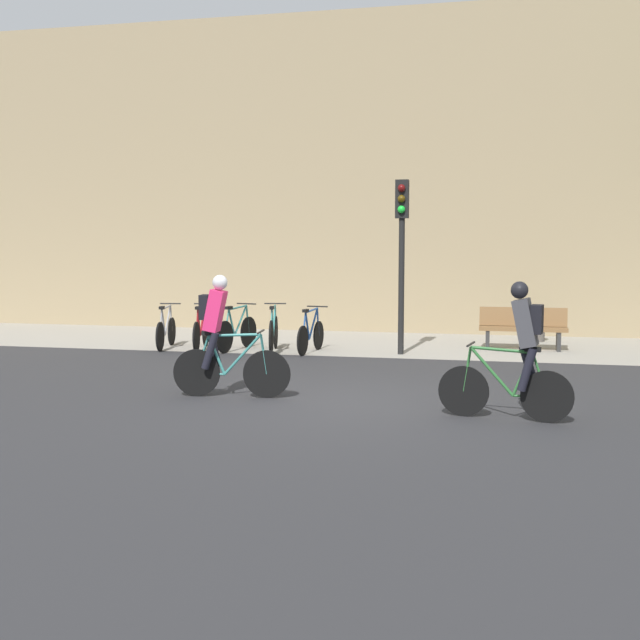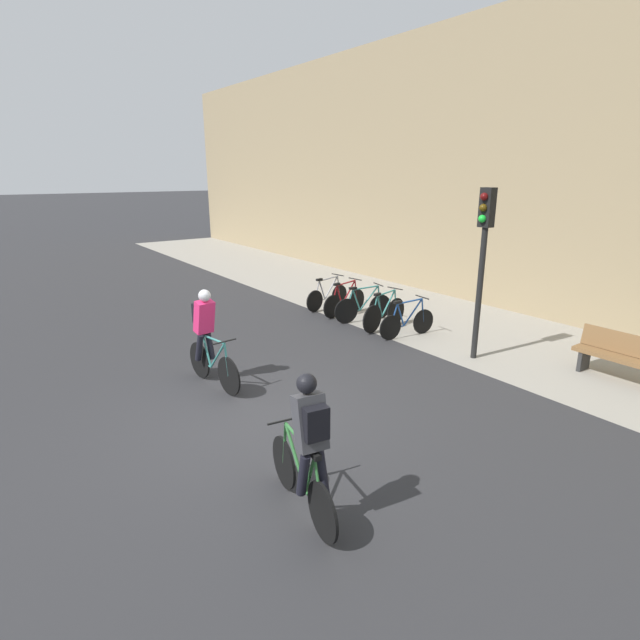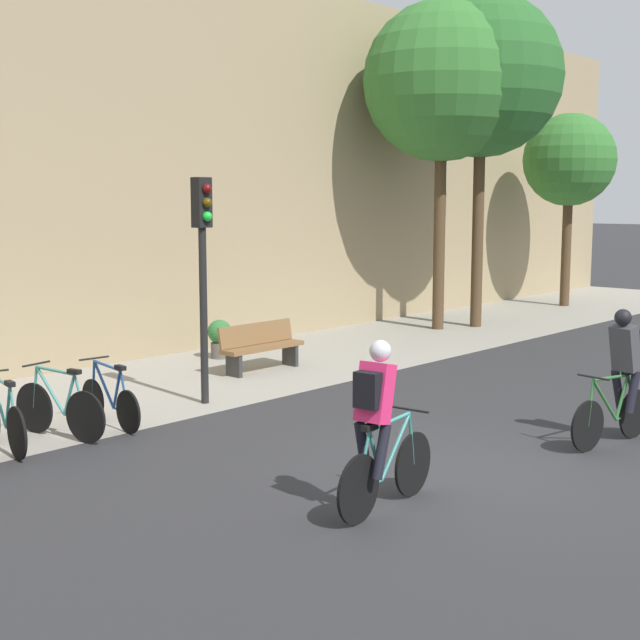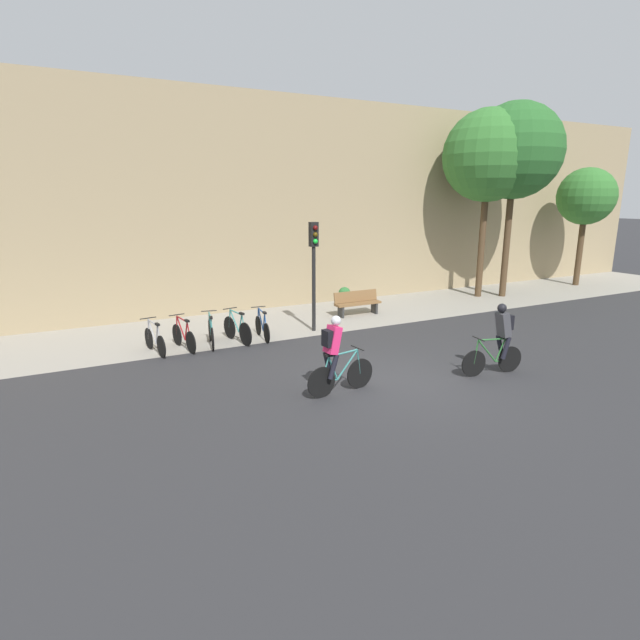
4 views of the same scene
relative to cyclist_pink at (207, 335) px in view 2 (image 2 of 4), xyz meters
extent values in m
plane|color=#2B2B2D|center=(1.72, 0.00, -0.95)|extent=(200.00, 200.00, 0.00)
cube|color=gray|center=(1.72, 6.75, -0.94)|extent=(44.00, 4.50, 0.01)
cube|color=#9E8966|center=(1.72, 9.30, 3.05)|extent=(44.00, 0.60, 7.99)
cylinder|color=black|center=(0.69, 0.07, -0.60)|extent=(0.70, 0.11, 0.70)
cylinder|color=black|center=(-0.35, -0.04, -0.60)|extent=(0.70, 0.11, 0.70)
cylinder|color=teal|center=(0.33, 0.03, -0.31)|extent=(0.57, 0.10, 0.62)
cylinder|color=teal|center=(-0.05, -0.01, -0.33)|extent=(0.27, 0.07, 0.58)
cylinder|color=teal|center=(0.22, 0.02, -0.03)|extent=(0.78, 0.12, 0.07)
cylinder|color=teal|center=(-0.15, -0.01, -0.60)|extent=(0.42, 0.07, 0.05)
cylinder|color=teal|center=(-0.26, -0.03, -0.32)|extent=(0.22, 0.05, 0.56)
cylinder|color=teal|center=(0.65, 0.07, -0.31)|extent=(0.12, 0.05, 0.59)
cylinder|color=black|center=(0.60, 0.06, 0.02)|extent=(0.07, 0.46, 0.03)
cube|color=black|center=(-0.17, -0.02, -0.01)|extent=(0.21, 0.10, 0.06)
cube|color=#E52866|center=(-0.07, -0.01, 0.32)|extent=(0.35, 0.35, 0.63)
sphere|color=silver|center=(0.01, 0.00, 0.73)|extent=(0.24, 0.24, 0.22)
cylinder|color=black|center=(-0.11, -0.12, -0.25)|extent=(0.28, 0.14, 0.56)
cylinder|color=black|center=(-0.13, 0.10, -0.25)|extent=(0.25, 0.13, 0.56)
cube|color=black|center=(-0.21, -0.02, 0.37)|extent=(0.17, 0.27, 0.36)
cylinder|color=black|center=(3.54, -0.56, -0.61)|extent=(0.66, 0.14, 0.66)
cylinder|color=black|center=(4.58, -0.73, -0.61)|extent=(0.66, 0.14, 0.66)
cylinder|color=#2D6B33|center=(3.89, -0.62, -0.33)|extent=(0.58, 0.13, 0.62)
cylinder|color=#2D6B33|center=(4.28, -0.68, -0.35)|extent=(0.27, 0.08, 0.58)
cylinder|color=#2D6B33|center=(4.00, -0.64, -0.05)|extent=(0.78, 0.16, 0.07)
cylinder|color=#2D6B33|center=(4.37, -0.69, -0.62)|extent=(0.42, 0.10, 0.05)
cylinder|color=#2D6B33|center=(4.48, -0.71, -0.34)|extent=(0.22, 0.07, 0.56)
cylinder|color=#2D6B33|center=(3.58, -0.57, -0.32)|extent=(0.12, 0.05, 0.59)
cylinder|color=black|center=(3.62, -0.58, 0.01)|extent=(0.10, 0.46, 0.03)
cube|color=black|center=(4.39, -0.70, -0.02)|extent=(0.21, 0.11, 0.06)
cube|color=#3D3D42|center=(4.29, -0.68, 0.31)|extent=(0.37, 0.37, 0.63)
sphere|color=black|center=(4.21, -0.67, 0.72)|extent=(0.25, 0.25, 0.22)
cylinder|color=black|center=(4.36, -0.58, -0.27)|extent=(0.29, 0.15, 0.56)
cylinder|color=black|center=(4.32, -0.80, -0.27)|extent=(0.25, 0.15, 0.56)
cube|color=black|center=(4.43, -0.70, 0.36)|extent=(0.18, 0.28, 0.36)
cylinder|color=black|center=(-3.08, 5.46, -0.64)|extent=(0.14, 0.61, 0.62)
cylinder|color=black|center=(-2.92, 4.45, -0.64)|extent=(0.14, 0.61, 0.62)
cylinder|color=#99999E|center=(-3.03, 5.12, -0.36)|extent=(0.13, 0.56, 0.62)
cylinder|color=#99999E|center=(-2.96, 4.74, -0.37)|extent=(0.08, 0.26, 0.58)
cylinder|color=#99999E|center=(-3.01, 5.00, -0.07)|extent=(0.16, 0.75, 0.07)
cylinder|color=#99999E|center=(-2.95, 4.65, -0.65)|extent=(0.10, 0.41, 0.05)
cylinder|color=#99999E|center=(-2.93, 4.54, -0.36)|extent=(0.07, 0.22, 0.56)
cylinder|color=#99999E|center=(-3.08, 5.42, -0.35)|extent=(0.05, 0.12, 0.59)
cylinder|color=black|center=(-3.07, 5.38, -0.02)|extent=(0.46, 0.10, 0.03)
cube|color=black|center=(-2.95, 4.63, -0.05)|extent=(0.11, 0.21, 0.06)
cylinder|color=black|center=(-2.29, 5.45, -0.63)|extent=(0.14, 0.63, 0.64)
cylinder|color=black|center=(-2.11, 4.45, -0.63)|extent=(0.14, 0.63, 0.64)
cylinder|color=maroon|center=(-2.23, 5.11, -0.35)|extent=(0.13, 0.56, 0.62)
cylinder|color=maroon|center=(-2.16, 4.74, -0.36)|extent=(0.08, 0.26, 0.58)
cylinder|color=maroon|center=(-2.21, 5.00, -0.06)|extent=(0.17, 0.75, 0.07)
cylinder|color=maroon|center=(-2.15, 4.65, -0.64)|extent=(0.10, 0.41, 0.05)
cylinder|color=maroon|center=(-2.13, 4.54, -0.35)|extent=(0.07, 0.22, 0.56)
cylinder|color=maroon|center=(-2.28, 5.41, -0.34)|extent=(0.06, 0.12, 0.58)
cylinder|color=black|center=(-2.27, 5.37, -0.01)|extent=(0.46, 0.11, 0.03)
cube|color=black|center=(-2.15, 4.63, -0.04)|extent=(0.11, 0.21, 0.06)
cylinder|color=black|center=(-1.31, 5.46, -0.61)|extent=(0.16, 0.66, 0.67)
cylinder|color=black|center=(-1.50, 4.45, -0.61)|extent=(0.16, 0.66, 0.67)
cylinder|color=teal|center=(-1.37, 5.12, -0.33)|extent=(0.14, 0.56, 0.62)
cylinder|color=teal|center=(-1.44, 4.74, -0.35)|extent=(0.09, 0.27, 0.58)
cylinder|color=teal|center=(-1.39, 5.01, -0.05)|extent=(0.18, 0.75, 0.07)
cylinder|color=teal|center=(-1.46, 4.65, -0.62)|extent=(0.11, 0.41, 0.05)
cylinder|color=teal|center=(-1.48, 4.54, -0.34)|extent=(0.07, 0.22, 0.56)
cylinder|color=teal|center=(-1.32, 5.42, -0.32)|extent=(0.06, 0.12, 0.59)
cylinder|color=black|center=(-1.32, 5.38, 0.01)|extent=(0.46, 0.11, 0.03)
cube|color=black|center=(-1.46, 4.63, -0.02)|extent=(0.12, 0.21, 0.06)
cylinder|color=black|center=(-0.69, 5.44, -0.60)|extent=(0.16, 0.69, 0.70)
cylinder|color=black|center=(-0.51, 4.47, -0.60)|extent=(0.16, 0.69, 0.70)
cylinder|color=teal|center=(-0.63, 5.11, -0.31)|extent=(0.14, 0.54, 0.62)
cylinder|color=teal|center=(-0.57, 4.75, -0.33)|extent=(0.09, 0.26, 0.58)
cylinder|color=teal|center=(-0.61, 5.00, -0.03)|extent=(0.17, 0.72, 0.07)
cylinder|color=teal|center=(-0.55, 4.67, -0.60)|extent=(0.10, 0.39, 0.05)
cylinder|color=teal|center=(-0.53, 4.56, -0.32)|extent=(0.07, 0.21, 0.56)
cylinder|color=teal|center=(-0.68, 5.40, -0.31)|extent=(0.06, 0.12, 0.58)
cylinder|color=black|center=(-0.68, 5.36, 0.02)|extent=(0.46, 0.11, 0.03)
cube|color=black|center=(-0.55, 4.65, -0.01)|extent=(0.11, 0.21, 0.06)
cylinder|color=black|center=(0.25, 5.45, -0.64)|extent=(0.10, 0.60, 0.60)
cylinder|color=black|center=(0.14, 4.46, -0.64)|extent=(0.10, 0.60, 0.60)
cylinder|color=#1E478C|center=(0.21, 5.11, -0.36)|extent=(0.10, 0.55, 0.62)
cylinder|color=#1E478C|center=(0.17, 4.75, -0.38)|extent=(0.07, 0.26, 0.58)
cylinder|color=#1E478C|center=(0.20, 5.00, -0.08)|extent=(0.12, 0.74, 0.07)
cylinder|color=#1E478C|center=(0.17, 4.66, -0.65)|extent=(0.07, 0.40, 0.05)
cylinder|color=#1E478C|center=(0.15, 4.55, -0.37)|extent=(0.05, 0.21, 0.56)
cylinder|color=#1E478C|center=(0.24, 5.41, -0.35)|extent=(0.05, 0.12, 0.58)
cylinder|color=black|center=(0.24, 5.37, -0.02)|extent=(0.46, 0.07, 0.03)
cube|color=black|center=(0.16, 4.64, -0.05)|extent=(0.10, 0.21, 0.06)
cylinder|color=black|center=(2.04, 5.08, 0.81)|extent=(0.12, 0.12, 3.50)
cube|color=black|center=(2.04, 5.08, 2.18)|extent=(0.26, 0.20, 0.76)
sphere|color=#590C0C|center=(2.04, 4.96, 2.39)|extent=(0.15, 0.15, 0.15)
sphere|color=#4C380A|center=(2.04, 4.96, 2.18)|extent=(0.15, 0.15, 0.15)
sphere|color=green|center=(2.04, 4.96, 1.97)|extent=(0.15, 0.15, 0.15)
cube|color=brown|center=(4.47, 6.29, -0.50)|extent=(1.81, 0.40, 0.08)
cube|color=brown|center=(4.47, 6.47, -0.26)|extent=(1.81, 0.12, 0.40)
cube|color=#2D2D2D|center=(3.75, 6.29, -0.72)|extent=(0.08, 0.36, 0.45)
camera|label=1|loc=(3.96, -11.00, 1.30)|focal=45.00mm
camera|label=2|loc=(8.19, -3.36, 2.83)|focal=28.00mm
camera|label=3|loc=(-6.85, -5.43, 2.24)|focal=50.00mm
camera|label=4|loc=(-5.06, -9.03, 3.29)|focal=28.00mm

